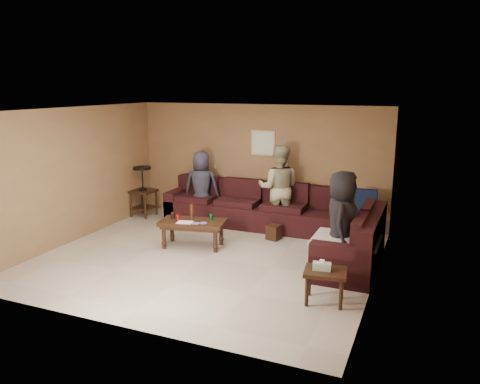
# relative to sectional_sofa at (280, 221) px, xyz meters

# --- Properties ---
(room) EXTENTS (5.60, 5.50, 2.50)m
(room) POSITION_rel_sectional_sofa_xyz_m (-0.81, -1.52, 1.34)
(room) COLOR #B4A898
(room) RESTS_ON ground
(sectional_sofa) EXTENTS (4.65, 2.90, 0.97)m
(sectional_sofa) POSITION_rel_sectional_sofa_xyz_m (0.00, 0.00, 0.00)
(sectional_sofa) COLOR black
(sectional_sofa) RESTS_ON ground
(coffee_table) EXTENTS (1.26, 0.79, 0.77)m
(coffee_table) POSITION_rel_sectional_sofa_xyz_m (-1.32, -1.09, 0.09)
(coffee_table) COLOR black
(coffee_table) RESTS_ON ground
(end_table_left) EXTENTS (0.52, 0.52, 1.12)m
(end_table_left) POSITION_rel_sectional_sofa_xyz_m (-3.31, 0.30, 0.26)
(end_table_left) COLOR black
(end_table_left) RESTS_ON ground
(side_table_right) EXTENTS (0.62, 0.53, 0.61)m
(side_table_right) POSITION_rel_sectional_sofa_xyz_m (1.39, -2.41, 0.07)
(side_table_right) COLOR black
(side_table_right) RESTS_ON ground
(waste_bin) EXTENTS (0.28, 0.28, 0.28)m
(waste_bin) POSITION_rel_sectional_sofa_xyz_m (-0.08, -0.14, -0.18)
(waste_bin) COLOR black
(waste_bin) RESTS_ON ground
(wall_art) EXTENTS (0.52, 0.04, 0.52)m
(wall_art) POSITION_rel_sectional_sofa_xyz_m (-0.71, 0.96, 1.37)
(wall_art) COLOR tan
(wall_art) RESTS_ON ground
(person_left) EXTENTS (0.85, 0.66, 1.53)m
(person_left) POSITION_rel_sectional_sofa_xyz_m (-1.92, 0.46, 0.44)
(person_left) COLOR #282A37
(person_left) RESTS_ON ground
(person_middle) EXTENTS (0.97, 0.83, 1.74)m
(person_middle) POSITION_rel_sectional_sofa_xyz_m (-0.20, 0.49, 0.55)
(person_middle) COLOR tan
(person_middle) RESTS_ON ground
(person_right) EXTENTS (0.58, 0.83, 1.62)m
(person_right) POSITION_rel_sectional_sofa_xyz_m (1.38, -1.24, 0.49)
(person_right) COLOR black
(person_right) RESTS_ON ground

